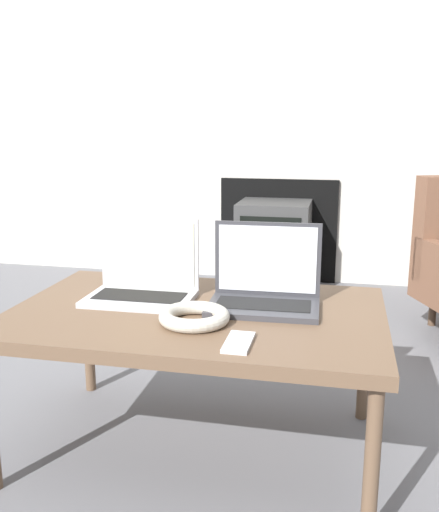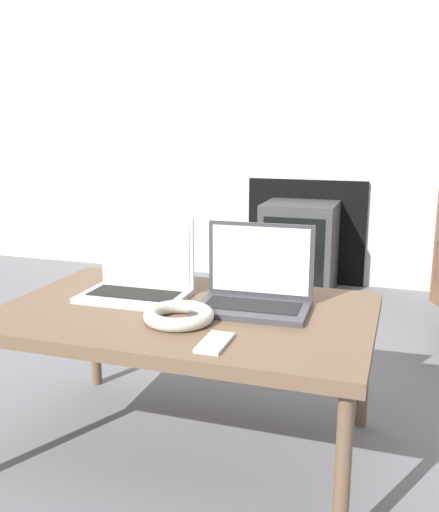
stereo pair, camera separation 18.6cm
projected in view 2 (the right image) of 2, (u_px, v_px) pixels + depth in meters
The scene contains 8 objects.
ground_plane at pixel (174, 467), 1.61m from camera, with size 14.00×14.00×0.00m, color slate.
wall_back at pixel (312, 62), 3.25m from camera, with size 7.00×0.08×2.60m.
table at pixel (186, 320), 1.62m from camera, with size 1.04×0.67×0.44m.
laptop_left at pixel (139, 278), 1.72m from camera, with size 0.31×0.21×0.23m.
laptop_right at pixel (256, 288), 1.61m from camera, with size 0.32×0.21×0.23m.
headphones at pixel (179, 315), 1.49m from camera, with size 0.19×0.19×0.04m.
phone at pixel (215, 343), 1.35m from camera, with size 0.06×0.13×0.01m.
tv at pixel (299, 247), 3.26m from camera, with size 0.40×0.39×0.51m.
Camera 2 is at (0.57, -1.32, 0.94)m, focal length 40.00 mm.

